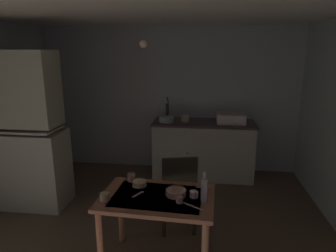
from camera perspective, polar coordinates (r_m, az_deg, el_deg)
The scene contains 22 objects.
ground_plane at distance 3.78m, azimuth -3.27°, elevation -18.16°, with size 5.28×5.28×0.00m, color brown.
wall_back at distance 5.14m, azimuth 0.32°, elevation 5.11°, with size 4.38×0.10×2.42m, color silver.
ceiling_slab at distance 3.23m, azimuth -3.94°, elevation 22.18°, with size 4.38×3.79×0.10m, color silver.
hutch_cabinet at distance 4.24m, azimuth -25.32°, elevation -1.81°, with size 0.93×0.51×2.03m.
counter_cabinet at distance 4.92m, azimuth 6.71°, elevation -4.43°, with size 1.62×0.64×0.92m.
sink_basin at distance 4.80m, azimuth 11.92°, elevation 1.50°, with size 0.44×0.34×0.15m.
hand_pump at distance 4.84m, azimuth -0.08°, elevation 3.03°, with size 0.05×0.27×0.39m.
mixing_bowl_counter at distance 4.77m, azimuth -0.31°, elevation 1.32°, with size 0.24×0.24×0.09m, color #ADD1C1.
stoneware_crock at distance 4.79m, azimuth 3.31°, elevation 1.57°, with size 0.13×0.13×0.12m, color beige.
dining_table at distance 2.87m, azimuth -2.08°, elevation -15.13°, with size 1.07×0.74×0.73m.
chair_far_side at distance 3.41m, azimuth 1.94°, elevation -12.36°, with size 0.48×0.48×0.94m.
serving_bowl_wide at distance 3.01m, azimuth -5.50°, elevation -10.89°, with size 0.14×0.14×0.05m, color beige.
soup_bowl_small at distance 2.82m, azimuth 1.55°, elevation -12.59°, with size 0.19×0.19×0.05m, color tan.
mug_dark at distance 2.79m, azimuth -12.04°, elevation -13.10°, with size 0.08×0.08×0.07m, color beige.
teacup_cream at distance 2.79m, azimuth 4.96°, elevation -12.89°, with size 0.08×0.08×0.06m, color white.
mug_tall at distance 2.69m, azimuth 2.18°, elevation -13.90°, with size 0.06×0.06×0.06m, color tan.
teacup_mint at distance 3.11m, azimuth -7.03°, elevation -9.69°, with size 0.08×0.08×0.09m, color tan.
glass_bottle at distance 2.69m, azimuth 6.93°, elevation -11.99°, with size 0.06×0.06×0.28m.
table_knife at distance 2.65m, azimuth 4.80°, elevation -15.07°, with size 0.21×0.02×0.01m, color silver.
teaspoon_near_bowl at distance 2.85m, azimuth -5.79°, elevation -12.90°, with size 0.15×0.02×0.01m, color beige.
teaspoon_by_cup at distance 2.99m, azimuth 6.80°, elevation -11.56°, with size 0.14×0.02×0.01m, color beige.
pendant_bulb at distance 3.20m, azimuth -4.76°, elevation 15.39°, with size 0.08×0.08×0.08m, color #F9EFCC.
Camera 1 is at (0.60, -3.14, 2.02)m, focal length 31.86 mm.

